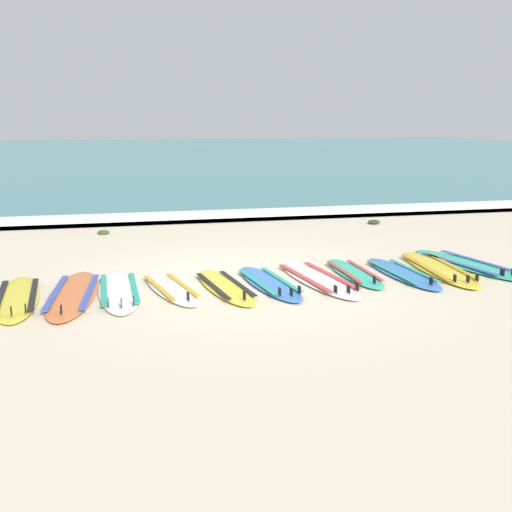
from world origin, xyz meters
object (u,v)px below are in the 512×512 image
object	(u,v)px
surfboard_0	(17,298)
surfboard_6	(317,279)
surfboard_7	(354,273)
surfboard_8	(402,273)
surfboard_10	(467,264)
surfboard_5	(269,283)
surfboard_2	(119,291)
surfboard_4	(225,287)
surfboard_1	(73,294)
surfboard_9	(438,269)
surfboard_3	(171,288)

from	to	relation	value
surfboard_0	surfboard_6	world-z (taller)	same
surfboard_0	surfboard_7	distance (m)	5.06
surfboard_0	surfboard_6	xyz separation A→B (m)	(4.37, 0.06, -0.00)
surfboard_8	surfboard_10	distance (m)	1.39
surfboard_0	surfboard_5	world-z (taller)	same
surfboard_5	surfboard_6	bearing A→B (deg)	6.17
surfboard_2	surfboard_4	bearing A→B (deg)	-4.74
surfboard_1	surfboard_7	size ratio (longest dim) A/B	1.31
surfboard_0	surfboard_5	bearing A→B (deg)	-0.46
surfboard_6	surfboard_7	xyz separation A→B (m)	(0.69, 0.20, -0.00)
surfboard_5	surfboard_9	distance (m)	2.96
surfboard_6	surfboard_2	bearing A→B (deg)	-179.73
surfboard_8	surfboard_9	world-z (taller)	same
surfboard_5	surfboard_8	bearing A→B (deg)	2.70
surfboard_1	surfboard_8	size ratio (longest dim) A/B	1.19
surfboard_1	surfboard_8	xyz separation A→B (m)	(5.07, 0.06, 0.00)
surfboard_5	surfboard_8	world-z (taller)	same
surfboard_3	surfboard_9	xyz separation A→B (m)	(4.41, 0.23, 0.00)
surfboard_3	surfboard_7	size ratio (longest dim) A/B	1.03
surfboard_7	surfboard_9	size ratio (longest dim) A/B	0.76
surfboard_9	surfboard_8	bearing A→B (deg)	-168.22
surfboard_7	surfboard_9	bearing A→B (deg)	-1.20
surfboard_1	surfboard_4	xyz separation A→B (m)	(2.16, -0.10, 0.00)
surfboard_9	surfboard_10	xyz separation A→B (m)	(0.63, 0.17, 0.00)
surfboard_2	surfboard_9	world-z (taller)	same
surfboard_10	surfboard_7	bearing A→B (deg)	-176.29
surfboard_3	surfboard_10	xyz separation A→B (m)	(5.05, 0.39, 0.00)
surfboard_3	surfboard_5	distance (m)	1.47
surfboard_9	surfboard_0	bearing A→B (deg)	-178.02
surfboard_0	surfboard_5	size ratio (longest dim) A/B	1.09
surfboard_1	surfboard_2	xyz separation A→B (m)	(0.64, 0.03, 0.00)
surfboard_2	surfboard_10	distance (m)	5.79
surfboard_4	surfboard_7	distance (m)	2.19
surfboard_3	surfboard_1	bearing A→B (deg)	179.41
surfboard_2	surfboard_3	size ratio (longest dim) A/B	1.15
surfboard_0	surfboard_10	size ratio (longest dim) A/B	0.93
surfboard_8	surfboard_4	bearing A→B (deg)	-176.86
surfboard_1	surfboard_5	xyz separation A→B (m)	(2.84, -0.04, 0.00)
surfboard_4	surfboard_9	distance (m)	3.64
surfboard_7	surfboard_9	world-z (taller)	same
surfboard_4	surfboard_6	bearing A→B (deg)	5.43
surfboard_2	surfboard_8	world-z (taller)	same
surfboard_5	surfboard_8	distance (m)	2.23
surfboard_2	surfboard_8	xyz separation A→B (m)	(4.43, 0.03, -0.00)
surfboard_0	surfboard_5	xyz separation A→B (m)	(3.58, -0.03, 0.00)
surfboard_7	surfboard_1	bearing A→B (deg)	-176.77
surfboard_1	surfboard_10	world-z (taller)	same
surfboard_5	surfboard_3	bearing A→B (deg)	178.91
surfboard_1	surfboard_4	bearing A→B (deg)	-2.56
surfboard_1	surfboard_3	bearing A→B (deg)	-0.59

